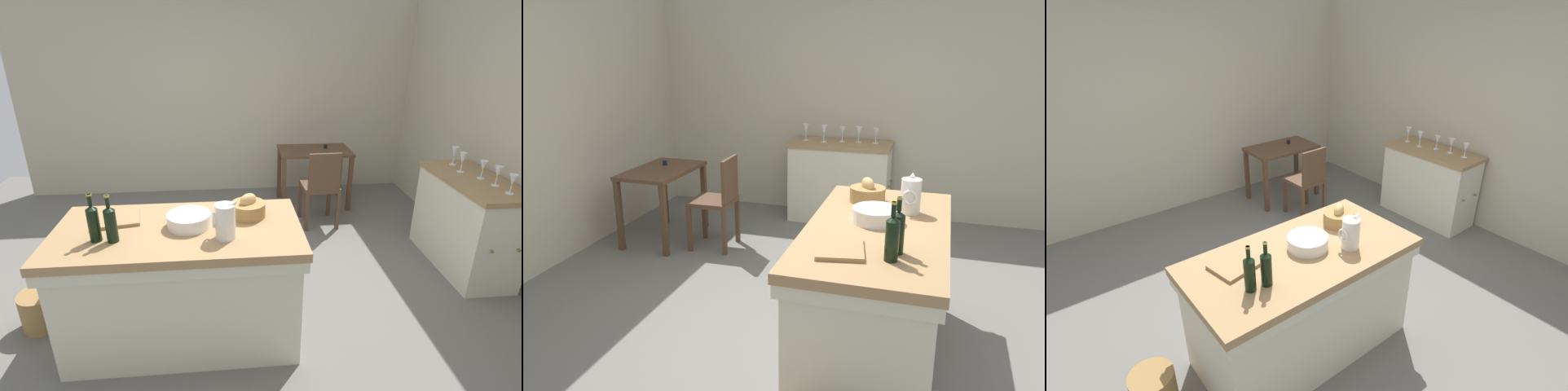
# 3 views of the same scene
# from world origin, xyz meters

# --- Properties ---
(ground_plane) EXTENTS (6.76, 6.76, 0.00)m
(ground_plane) POSITION_xyz_m (0.00, 0.00, 0.00)
(ground_plane) COLOR #66635E
(wall_back) EXTENTS (5.32, 0.12, 2.60)m
(wall_back) POSITION_xyz_m (0.00, 2.60, 1.30)
(wall_back) COLOR #B2AA93
(wall_back) RESTS_ON ground
(wall_right) EXTENTS (0.12, 5.20, 2.60)m
(wall_right) POSITION_xyz_m (2.60, 0.00, 1.30)
(wall_right) COLOR #B2AA93
(wall_right) RESTS_ON ground
(island_table) EXTENTS (1.66, 0.85, 0.90)m
(island_table) POSITION_xyz_m (-0.32, -0.42, 0.48)
(island_table) COLOR #99754C
(island_table) RESTS_ON ground
(side_cabinet) EXTENTS (0.52, 1.13, 0.89)m
(side_cabinet) POSITION_xyz_m (2.26, 0.31, 0.45)
(side_cabinet) COLOR #99754C
(side_cabinet) RESTS_ON ground
(writing_desk) EXTENTS (0.91, 0.58, 0.79)m
(writing_desk) POSITION_xyz_m (1.15, 1.91, 0.62)
(writing_desk) COLOR #513826
(writing_desk) RESTS_ON ground
(wooden_chair) EXTENTS (0.41, 0.41, 0.91)m
(wooden_chair) POSITION_xyz_m (1.09, 1.28, 0.50)
(wooden_chair) COLOR #513826
(wooden_chair) RESTS_ON ground
(pitcher) EXTENTS (0.17, 0.13, 0.27)m
(pitcher) POSITION_xyz_m (0.00, -0.59, 1.01)
(pitcher) COLOR silver
(pitcher) RESTS_ON island_table
(wash_bowl) EXTENTS (0.30, 0.30, 0.09)m
(wash_bowl) POSITION_xyz_m (-0.24, -0.40, 0.94)
(wash_bowl) COLOR silver
(wash_bowl) RESTS_ON island_table
(bread_basket) EXTENTS (0.25, 0.25, 0.17)m
(bread_basket) POSITION_xyz_m (0.16, -0.29, 0.96)
(bread_basket) COLOR olive
(bread_basket) RESTS_ON island_table
(cutting_board) EXTENTS (0.36, 0.31, 0.02)m
(cutting_board) POSITION_xyz_m (-0.76, -0.28, 0.91)
(cutting_board) COLOR #99754C
(cutting_board) RESTS_ON island_table
(wine_bottle_dark) EXTENTS (0.07, 0.07, 0.31)m
(wine_bottle_dark) POSITION_xyz_m (-0.71, -0.57, 1.02)
(wine_bottle_dark) COLOR black
(wine_bottle_dark) RESTS_ON island_table
(wine_bottle_amber) EXTENTS (0.07, 0.07, 0.32)m
(wine_bottle_amber) POSITION_xyz_m (-0.81, -0.55, 1.03)
(wine_bottle_amber) COLOR black
(wine_bottle_amber) RESTS_ON island_table
(wine_glass_far_left) EXTENTS (0.07, 0.07, 0.17)m
(wine_glass_far_left) POSITION_xyz_m (2.32, -0.06, 1.01)
(wine_glass_far_left) COLOR white
(wine_glass_far_left) RESTS_ON side_cabinet
(wine_glass_left) EXTENTS (0.07, 0.07, 0.18)m
(wine_glass_left) POSITION_xyz_m (2.32, 0.13, 1.01)
(wine_glass_left) COLOR white
(wine_glass_left) RESTS_ON side_cabinet
(wine_glass_middle) EXTENTS (0.07, 0.07, 0.17)m
(wine_glass_middle) POSITION_xyz_m (2.30, 0.31, 1.01)
(wine_glass_middle) COLOR white
(wine_glass_middle) RESTS_ON side_cabinet
(wine_glass_right) EXTENTS (0.07, 0.07, 0.19)m
(wine_glass_right) POSITION_xyz_m (2.22, 0.50, 1.02)
(wine_glass_right) COLOR white
(wine_glass_right) RESTS_ON side_cabinet
(wine_glass_far_right) EXTENTS (0.07, 0.07, 0.18)m
(wine_glass_far_right) POSITION_xyz_m (2.27, 0.72, 1.02)
(wine_glass_far_right) COLOR white
(wine_glass_far_right) RESTS_ON side_cabinet
(wicker_hamper) EXTENTS (0.30, 0.30, 0.30)m
(wicker_hamper) POSITION_xyz_m (-1.43, -0.23, 0.15)
(wicker_hamper) COLOR olive
(wicker_hamper) RESTS_ON ground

